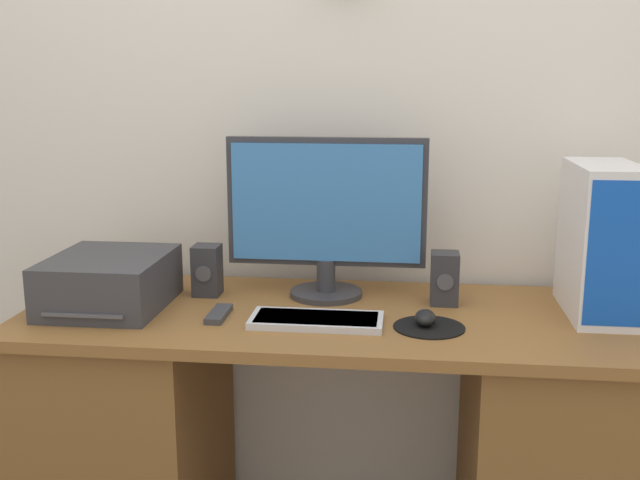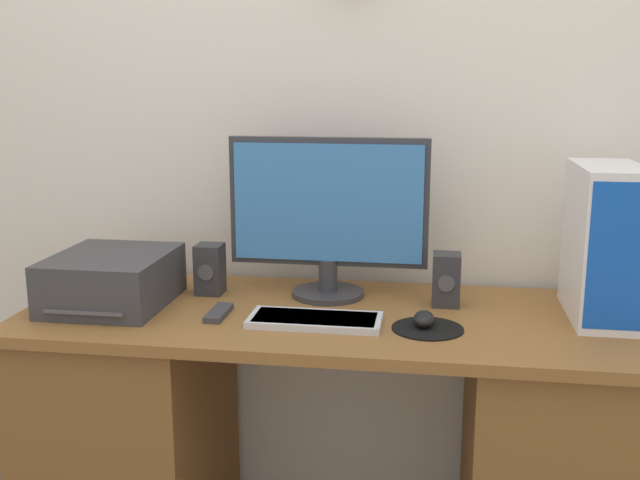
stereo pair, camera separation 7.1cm
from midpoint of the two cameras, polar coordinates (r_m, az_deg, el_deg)
The scene contains 11 objects.
wall_back at distance 2.27m, azimuth 1.39°, elevation 12.67°, with size 6.40×0.13×2.87m.
desk at distance 2.13m, azimuth 0.19°, elevation -14.70°, with size 1.67×0.64×0.74m.
monitor at distance 2.08m, azimuth -0.50°, elevation 2.19°, with size 0.56×0.20×0.45m.
keyboard at distance 1.90m, azimuth -1.35°, elevation -6.11°, with size 0.34×0.14×0.02m.
mousepad at distance 1.89m, azimuth 7.24°, elevation -6.61°, with size 0.18×0.18×0.00m.
mouse at distance 1.89m, azimuth 6.95°, elevation -5.89°, with size 0.05×0.08×0.04m.
computer_tower at distance 2.05m, azimuth 19.74°, elevation -0.03°, with size 0.16×0.33×0.40m.
printer at distance 2.11m, azimuth -16.70°, elevation -3.08°, with size 0.30×0.36×0.14m.
speaker_left at distance 2.16m, azimuth -9.54°, elevation -2.29°, with size 0.07×0.08×0.14m.
speaker_right at distance 2.07m, azimuth 8.50°, elevation -2.91°, with size 0.07×0.08×0.14m.
remote_control at distance 1.97m, azimuth -8.75°, elevation -5.61°, with size 0.04×0.14×0.02m.
Camera 1 is at (0.18, -1.57, 1.36)m, focal length 42.00 mm.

